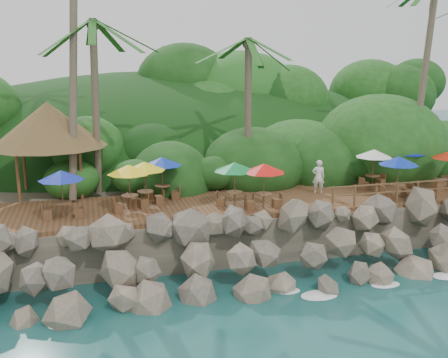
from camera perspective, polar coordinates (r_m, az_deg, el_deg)
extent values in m
plane|color=#19514F|center=(19.69, 4.73, -13.45)|extent=(140.00, 140.00, 0.00)
cube|color=gray|center=(34.02, -4.44, -0.33)|extent=(32.00, 25.20, 2.10)
ellipsoid|color=#143811|center=(41.47, -6.38, 0.49)|extent=(44.80, 28.00, 15.40)
cube|color=brown|center=(24.28, 0.00, -2.76)|extent=(26.00, 5.00, 0.20)
ellipsoid|color=white|center=(19.16, -22.85, -15.13)|extent=(1.20, 0.80, 0.06)
ellipsoid|color=white|center=(18.95, -13.53, -14.76)|extent=(1.20, 0.80, 0.06)
ellipsoid|color=white|center=(19.21, -4.29, -14.03)|extent=(1.20, 0.80, 0.06)
ellipsoid|color=white|center=(19.93, 4.43, -13.01)|extent=(1.20, 0.80, 0.06)
ellipsoid|color=white|center=(21.05, 12.32, -11.83)|extent=(1.20, 0.80, 0.06)
ellipsoid|color=white|center=(22.52, 19.23, -10.60)|extent=(1.20, 0.80, 0.06)
cylinder|color=brown|center=(25.50, -16.41, 13.63)|extent=(1.33, 2.68, 13.89)
cylinder|color=brown|center=(26.01, -14.07, 7.49)|extent=(0.65, 0.61, 8.37)
ellipsoid|color=#23601E|center=(26.00, -14.58, 16.70)|extent=(6.00, 6.00, 2.40)
cylinder|color=brown|center=(26.75, 2.68, 7.11)|extent=(0.55, 0.60, 7.57)
ellipsoid|color=#23601E|center=(26.66, 2.77, 15.23)|extent=(6.00, 6.00, 2.40)
cylinder|color=brown|center=(31.05, 21.33, 10.25)|extent=(1.86, 1.50, 10.97)
cylinder|color=brown|center=(25.57, -21.92, 0.10)|extent=(0.16, 0.16, 2.40)
cylinder|color=brown|center=(25.39, -15.65, 0.46)|extent=(0.16, 0.16, 2.40)
cylinder|color=brown|center=(28.30, -21.32, 1.28)|extent=(0.16, 0.16, 2.40)
cylinder|color=brown|center=(28.13, -15.65, 1.61)|extent=(0.16, 0.16, 2.40)
cone|color=brown|center=(26.47, -18.98, 5.77)|extent=(5.58, 5.58, 2.20)
cylinder|color=brown|center=(26.14, 18.64, -1.34)|extent=(0.07, 0.07, 0.67)
cylinder|color=brown|center=(26.06, 18.69, -0.60)|extent=(0.76, 0.76, 0.05)
cylinder|color=brown|center=(26.00, 18.74, 0.08)|extent=(0.05, 0.05, 2.00)
cone|color=#0C2BA6|center=(25.83, 18.87, 1.94)|extent=(1.90, 1.90, 0.41)
cube|color=brown|center=(25.77, 17.54, -1.75)|extent=(0.42, 0.42, 0.42)
cube|color=brown|center=(26.58, 19.66, -1.47)|extent=(0.42, 0.42, 0.42)
cylinder|color=brown|center=(23.15, -10.39, -2.63)|extent=(0.07, 0.07, 0.67)
cylinder|color=brown|center=(23.06, -10.42, -1.80)|extent=(0.76, 0.76, 0.05)
cylinder|color=brown|center=(22.98, -10.46, -1.03)|extent=(0.05, 0.05, 2.00)
cone|color=yellow|center=(22.80, -10.54, 1.07)|extent=(1.90, 1.90, 0.41)
cube|color=brown|center=(22.92, -11.80, -3.17)|extent=(0.49, 0.49, 0.42)
cube|color=brown|center=(23.46, -8.99, -2.69)|extent=(0.49, 0.49, 0.42)
cylinder|color=brown|center=(23.75, -8.72, -2.18)|extent=(0.07, 0.07, 0.67)
cylinder|color=brown|center=(23.66, -8.74, -1.37)|extent=(0.76, 0.76, 0.05)
cylinder|color=brown|center=(23.59, -8.77, -0.62)|extent=(0.05, 0.05, 2.00)
cone|color=yellow|center=(23.41, -8.84, 1.43)|extent=(1.90, 1.90, 0.41)
cube|color=brown|center=(23.65, -10.20, -2.61)|extent=(0.42, 0.42, 0.42)
cube|color=brown|center=(23.92, -7.22, -2.34)|extent=(0.42, 0.42, 0.42)
cylinder|color=brown|center=(28.88, 23.66, -0.46)|extent=(0.07, 0.07, 0.67)
cube|color=brown|center=(28.47, 22.72, -0.82)|extent=(0.42, 0.42, 0.42)
cylinder|color=brown|center=(27.89, 16.16, -0.33)|extent=(0.07, 0.07, 0.67)
cylinder|color=brown|center=(27.82, 16.21, 0.36)|extent=(0.76, 0.76, 0.05)
cylinder|color=brown|center=(27.76, 16.25, 1.01)|extent=(0.05, 0.05, 2.00)
cone|color=silver|center=(27.61, 16.36, 2.76)|extent=(1.90, 1.90, 0.41)
cube|color=brown|center=(27.44, 15.30, -0.75)|extent=(0.48, 0.48, 0.42)
cube|color=brown|center=(28.40, 16.97, -0.41)|extent=(0.48, 0.48, 0.42)
cylinder|color=brown|center=(24.78, -6.84, -1.50)|extent=(0.07, 0.07, 0.67)
cylinder|color=brown|center=(24.70, -6.86, -0.72)|extent=(0.76, 0.76, 0.05)
cylinder|color=brown|center=(24.63, -6.88, -0.01)|extent=(0.05, 0.05, 2.00)
cone|color=#0C2AA2|center=(24.46, -6.93, 1.97)|extent=(1.90, 1.90, 0.41)
cube|color=brown|center=(24.90, -8.28, -1.78)|extent=(0.47, 0.47, 0.42)
cube|color=brown|center=(24.74, -5.37, -1.79)|extent=(0.47, 0.47, 0.42)
cylinder|color=brown|center=(29.56, 19.67, 0.14)|extent=(0.07, 0.07, 0.67)
cylinder|color=brown|center=(29.49, 19.72, 0.80)|extent=(0.76, 0.76, 0.05)
cylinder|color=brown|center=(29.43, 19.77, 1.40)|extent=(0.05, 0.05, 2.00)
cone|color=#0C1E9C|center=(29.29, 19.89, 3.05)|extent=(1.90, 1.90, 0.41)
cube|color=brown|center=(29.25, 18.61, -0.16)|extent=(0.39, 0.39, 0.42)
cube|color=brown|center=(29.93, 20.68, -0.04)|extent=(0.39, 0.39, 0.42)
cylinder|color=brown|center=(22.62, -17.42, -3.37)|extent=(0.07, 0.07, 0.67)
cylinder|color=brown|center=(22.53, -17.48, -2.52)|extent=(0.76, 0.76, 0.05)
cylinder|color=brown|center=(22.45, -17.53, -1.74)|extent=(0.05, 0.05, 2.00)
cone|color=#0C1F9F|center=(22.26, -17.68, 0.41)|extent=(1.90, 1.90, 0.41)
cube|color=brown|center=(22.71, -19.00, -3.75)|extent=(0.39, 0.39, 0.42)
cube|color=brown|center=(22.61, -15.79, -3.60)|extent=(0.39, 0.39, 0.42)
cylinder|color=brown|center=(23.33, 1.19, -2.30)|extent=(0.07, 0.07, 0.67)
cylinder|color=brown|center=(23.24, 1.20, -1.48)|extent=(0.76, 0.76, 0.05)
cylinder|color=brown|center=(23.17, 1.20, -0.72)|extent=(0.05, 0.05, 2.00)
cone|color=#0D7D34|center=(22.99, 1.21, 1.37)|extent=(1.90, 1.90, 0.41)
cube|color=brown|center=(23.44, -0.35, -2.55)|extent=(0.50, 0.50, 0.42)
cube|color=brown|center=(23.31, 2.74, -2.65)|extent=(0.50, 0.50, 0.42)
cylinder|color=brown|center=(23.10, 4.42, -2.48)|extent=(0.07, 0.07, 0.67)
cylinder|color=brown|center=(23.02, 4.43, -1.66)|extent=(0.76, 0.76, 0.05)
cylinder|color=brown|center=(22.94, 4.45, -0.89)|extent=(0.05, 0.05, 2.00)
cone|color=red|center=(22.76, 4.48, 1.22)|extent=(1.90, 1.90, 0.41)
cube|color=brown|center=(22.95, 2.90, -2.89)|extent=(0.39, 0.39, 0.42)
cube|color=brown|center=(23.34, 5.89, -2.68)|extent=(0.39, 0.39, 0.42)
cylinder|color=brown|center=(23.58, 12.01, -2.00)|extent=(0.10, 0.10, 1.00)
cylinder|color=brown|center=(24.09, 14.34, -1.81)|extent=(0.10, 0.10, 1.00)
cylinder|color=brown|center=(24.65, 16.57, -1.62)|extent=(0.10, 0.10, 1.00)
cylinder|color=brown|center=(25.24, 18.69, -1.44)|extent=(0.10, 0.10, 1.00)
cylinder|color=brown|center=(25.86, 20.72, -1.27)|extent=(0.10, 0.10, 1.00)
cylinder|color=brown|center=(26.51, 22.65, -1.10)|extent=(0.10, 0.10, 1.00)
cube|color=brown|center=(25.14, 18.77, -0.45)|extent=(7.20, 0.06, 0.06)
cube|color=brown|center=(25.23, 18.70, -1.33)|extent=(7.20, 0.06, 0.06)
imported|color=white|center=(26.06, 10.46, 0.25)|extent=(0.72, 0.59, 1.71)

